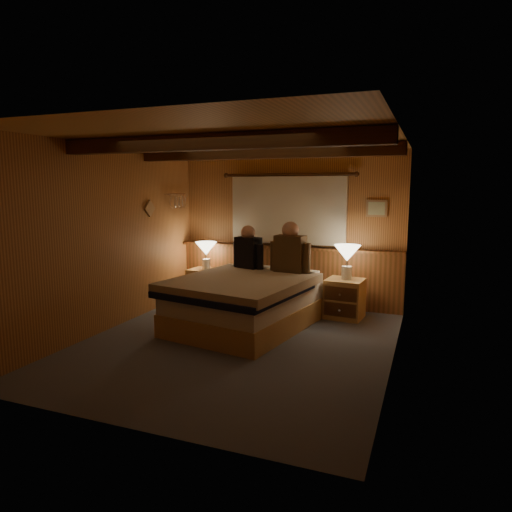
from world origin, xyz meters
The scene contains 19 objects.
floor centered at (0.00, 0.00, 0.00)m, with size 4.20×4.20×0.00m, color #545863.
ceiling centered at (0.00, 0.00, 2.40)m, with size 4.20×4.20×0.00m, color tan.
wall_back centered at (0.00, 2.10, 1.20)m, with size 3.60×3.60×0.00m, color #C18145.
wall_left centered at (-1.80, 0.00, 1.20)m, with size 4.20×4.20×0.00m, color #C18145.
wall_right centered at (1.80, 0.00, 1.20)m, with size 4.20×4.20×0.00m, color #C18145.
wall_front centered at (0.00, -2.10, 1.20)m, with size 3.60×3.60×0.00m, color #C18145.
wainscot centered at (0.00, 2.04, 0.49)m, with size 3.60×0.23×0.94m.
curtain_window centered at (0.00, 2.03, 1.52)m, with size 2.18×0.09×1.11m.
ceiling_beams centered at (0.00, 0.15, 2.31)m, with size 3.60×1.65×0.16m.
coat_rail centered at (-1.72, 1.58, 1.67)m, with size 0.05×0.55×0.24m.
framed_print centered at (1.35, 2.08, 1.55)m, with size 0.30×0.04×0.25m.
bed centered at (-0.15, 0.63, 0.36)m, with size 1.85×2.23×0.68m.
nightstand_left centered at (-1.34, 1.76, 0.26)m, with size 0.51×0.47×0.52m.
nightstand_right centered at (1.01, 1.55, 0.28)m, with size 0.55×0.51×0.56m.
lamp_left centered at (-1.30, 1.75, 0.84)m, with size 0.35×0.35×0.45m.
lamp_right centered at (1.03, 1.58, 0.91)m, with size 0.38×0.38×0.49m.
person_left centered at (-0.38, 1.31, 0.94)m, with size 0.52×0.31×0.65m.
person_right centered at (0.29, 1.23, 0.97)m, with size 0.60×0.28×0.73m.
duffel_bag centered at (-1.12, 1.14, 0.15)m, with size 0.48×0.29×0.34m.
Camera 1 is at (2.11, -4.83, 1.86)m, focal length 32.00 mm.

